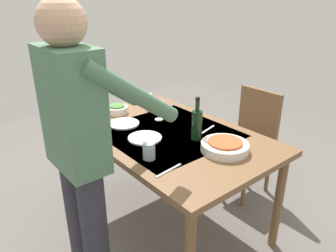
{
  "coord_description": "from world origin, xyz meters",
  "views": [
    {
      "loc": [
        -1.6,
        1.32,
        1.71
      ],
      "look_at": [
        0.0,
        0.0,
        0.82
      ],
      "focal_mm": 34.35,
      "sensor_mm": 36.0,
      "label": 1
    }
  ],
  "objects_px": {
    "water_cup_near_left": "(150,105)",
    "dinner_plate_far": "(145,138)",
    "person_server": "(81,150)",
    "dinner_plate_near": "(124,124)",
    "dining_table": "(168,142)",
    "water_cup_near_right": "(149,151)",
    "serving_bowl_pasta": "(225,146)",
    "wine_glass_left": "(159,107)",
    "water_cup_far_left": "(148,99)",
    "wine_bottle": "(197,124)",
    "chair_near": "(250,135)",
    "side_bowl_salad": "(117,109)"
  },
  "relations": [
    {
      "from": "dining_table",
      "to": "water_cup_near_right",
      "type": "bearing_deg",
      "value": 124.0
    },
    {
      "from": "water_cup_far_left",
      "to": "dinner_plate_far",
      "type": "xyz_separation_m",
      "value": [
        -0.58,
        0.46,
        -0.04
      ]
    },
    {
      "from": "water_cup_far_left",
      "to": "side_bowl_salad",
      "type": "distance_m",
      "value": 0.35
    },
    {
      "from": "wine_bottle",
      "to": "wine_glass_left",
      "type": "relative_size",
      "value": 1.96
    },
    {
      "from": "dining_table",
      "to": "side_bowl_salad",
      "type": "height_order",
      "value": "side_bowl_salad"
    },
    {
      "from": "water_cup_far_left",
      "to": "dinner_plate_near",
      "type": "height_order",
      "value": "water_cup_far_left"
    },
    {
      "from": "dining_table",
      "to": "water_cup_far_left",
      "type": "distance_m",
      "value": 0.67
    },
    {
      "from": "serving_bowl_pasta",
      "to": "dinner_plate_far",
      "type": "relative_size",
      "value": 1.3
    },
    {
      "from": "water_cup_near_right",
      "to": "serving_bowl_pasta",
      "type": "xyz_separation_m",
      "value": [
        -0.22,
        -0.43,
        -0.02
      ]
    },
    {
      "from": "chair_near",
      "to": "water_cup_near_left",
      "type": "distance_m",
      "value": 0.92
    },
    {
      "from": "serving_bowl_pasta",
      "to": "dinner_plate_far",
      "type": "bearing_deg",
      "value": 31.35
    },
    {
      "from": "dinner_plate_near",
      "to": "water_cup_near_right",
      "type": "bearing_deg",
      "value": 162.94
    },
    {
      "from": "water_cup_near_left",
      "to": "dinner_plate_near",
      "type": "xyz_separation_m",
      "value": [
        -0.12,
        0.33,
        -0.04
      ]
    },
    {
      "from": "side_bowl_salad",
      "to": "water_cup_far_left",
      "type": "bearing_deg",
      "value": -84.38
    },
    {
      "from": "chair_near",
      "to": "serving_bowl_pasta",
      "type": "relative_size",
      "value": 3.03
    },
    {
      "from": "chair_near",
      "to": "wine_glass_left",
      "type": "distance_m",
      "value": 0.9
    },
    {
      "from": "serving_bowl_pasta",
      "to": "person_server",
      "type": "bearing_deg",
      "value": 74.78
    },
    {
      "from": "water_cup_near_left",
      "to": "wine_bottle",
      "type": "bearing_deg",
      "value": 171.94
    },
    {
      "from": "water_cup_far_left",
      "to": "dinner_plate_far",
      "type": "bearing_deg",
      "value": 141.82
    },
    {
      "from": "side_bowl_salad",
      "to": "wine_bottle",
      "type": "bearing_deg",
      "value": -168.66
    },
    {
      "from": "wine_glass_left",
      "to": "side_bowl_salad",
      "type": "bearing_deg",
      "value": 27.08
    },
    {
      "from": "wine_glass_left",
      "to": "dinner_plate_near",
      "type": "xyz_separation_m",
      "value": [
        0.1,
        0.26,
        -0.1
      ]
    },
    {
      "from": "person_server",
      "to": "water_cup_far_left",
      "type": "distance_m",
      "value": 1.31
    },
    {
      "from": "serving_bowl_pasta",
      "to": "side_bowl_salad",
      "type": "bearing_deg",
      "value": 9.5
    },
    {
      "from": "chair_near",
      "to": "water_cup_near_right",
      "type": "bearing_deg",
      "value": 96.58
    },
    {
      "from": "water_cup_near_left",
      "to": "water_cup_near_right",
      "type": "xyz_separation_m",
      "value": [
        -0.67,
        0.5,
        0.0
      ]
    },
    {
      "from": "dining_table",
      "to": "chair_near",
      "type": "distance_m",
      "value": 0.89
    },
    {
      "from": "wine_glass_left",
      "to": "water_cup_near_left",
      "type": "distance_m",
      "value": 0.23
    },
    {
      "from": "dining_table",
      "to": "person_server",
      "type": "height_order",
      "value": "person_server"
    },
    {
      "from": "dining_table",
      "to": "serving_bowl_pasta",
      "type": "distance_m",
      "value": 0.47
    },
    {
      "from": "serving_bowl_pasta",
      "to": "side_bowl_salad",
      "type": "relative_size",
      "value": 1.67
    },
    {
      "from": "person_server",
      "to": "water_cup_near_left",
      "type": "bearing_deg",
      "value": -54.31
    },
    {
      "from": "water_cup_near_right",
      "to": "dinner_plate_far",
      "type": "distance_m",
      "value": 0.29
    },
    {
      "from": "person_server",
      "to": "water_cup_near_right",
      "type": "xyz_separation_m",
      "value": [
        -0.01,
        -0.42,
        -0.14
      ]
    },
    {
      "from": "dinner_plate_far",
      "to": "wine_bottle",
      "type": "bearing_deg",
      "value": -129.89
    },
    {
      "from": "water_cup_far_left",
      "to": "chair_near",
      "type": "bearing_deg",
      "value": -139.15
    },
    {
      "from": "water_cup_far_left",
      "to": "dining_table",
      "type": "bearing_deg",
      "value": 155.83
    },
    {
      "from": "person_server",
      "to": "water_cup_near_left",
      "type": "relative_size",
      "value": 17.22
    },
    {
      "from": "water_cup_near_right",
      "to": "chair_near",
      "type": "bearing_deg",
      "value": -83.42
    },
    {
      "from": "water_cup_far_left",
      "to": "wine_bottle",
      "type": "bearing_deg",
      "value": 166.79
    },
    {
      "from": "person_server",
      "to": "water_cup_far_left",
      "type": "relative_size",
      "value": 19.67
    },
    {
      "from": "chair_near",
      "to": "wine_bottle",
      "type": "distance_m",
      "value": 0.87
    },
    {
      "from": "wine_bottle",
      "to": "water_cup_near_right",
      "type": "xyz_separation_m",
      "value": [
        -0.02,
        0.41,
        -0.06
      ]
    },
    {
      "from": "person_server",
      "to": "dinner_plate_near",
      "type": "height_order",
      "value": "person_server"
    },
    {
      "from": "person_server",
      "to": "water_cup_far_left",
      "type": "height_order",
      "value": "person_server"
    },
    {
      "from": "wine_glass_left",
      "to": "water_cup_far_left",
      "type": "xyz_separation_m",
      "value": [
        0.37,
        -0.17,
        -0.06
      ]
    },
    {
      "from": "water_cup_near_left",
      "to": "dinner_plate_far",
      "type": "xyz_separation_m",
      "value": [
        -0.42,
        0.36,
        -0.04
      ]
    },
    {
      "from": "person_server",
      "to": "water_cup_near_right",
      "type": "bearing_deg",
      "value": -91.1
    },
    {
      "from": "person_server",
      "to": "dinner_plate_near",
      "type": "bearing_deg",
      "value": -47.14
    },
    {
      "from": "serving_bowl_pasta",
      "to": "side_bowl_salad",
      "type": "xyz_separation_m",
      "value": [
        1.01,
        0.17,
        0.0
      ]
    }
  ]
}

